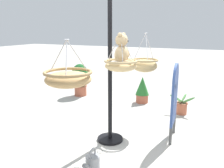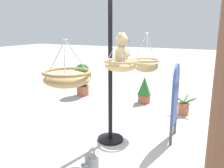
{
  "view_description": "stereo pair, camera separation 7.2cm",
  "coord_description": "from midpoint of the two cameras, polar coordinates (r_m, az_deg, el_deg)",
  "views": [
    {
      "loc": [
        3.1,
        1.53,
        1.88
      ],
      "look_at": [
        -0.04,
        0.08,
        1.05
      ],
      "focal_mm": 37.29,
      "sensor_mm": 36.0,
      "label": 1
    },
    {
      "loc": [
        3.07,
        1.59,
        1.88
      ],
      "look_at": [
        -0.04,
        0.08,
        1.05
      ],
      "focal_mm": 37.29,
      "sensor_mm": 36.0,
      "label": 2
    }
  ],
  "objects": [
    {
      "name": "display_pole_central",
      "position": [
        3.86,
        -1.02,
        -3.58
      ],
      "size": [
        0.44,
        0.44,
        2.42
      ],
      "color": "black",
      "rests_on": "ground"
    },
    {
      "name": "teddy_bear",
      "position": [
        3.46,
        1.95,
        8.02
      ],
      "size": [
        0.33,
        0.3,
        0.48
      ],
      "color": "tan"
    },
    {
      "name": "potted_plant_bushy_green",
      "position": [
        6.67,
        -8.12,
        1.43
      ],
      "size": [
        0.49,
        0.49,
        0.91
      ],
      "color": "#AD563D",
      "rests_on": "ground"
    },
    {
      "name": "hanging_basket_with_teddy",
      "position": [
        3.49,
        1.58,
        4.71
      ],
      "size": [
        0.5,
        0.5,
        0.57
      ],
      "color": "tan"
    },
    {
      "name": "potted_plant_fern_front",
      "position": [
        5.47,
        16.35,
        -5.22
      ],
      "size": [
        0.59,
        0.58,
        0.44
      ],
      "color": "#BC6042",
      "rests_on": "ground"
    },
    {
      "name": "watering_can",
      "position": [
        3.37,
        -5.46,
        -18.4
      ],
      "size": [
        0.35,
        0.2,
        0.3
      ],
      "color": "gray",
      "rests_on": "ground"
    },
    {
      "name": "hanging_basket_left_high",
      "position": [
        4.41,
        7.59,
        4.68
      ],
      "size": [
        0.49,
        0.49,
        0.72
      ],
      "color": "tan"
    },
    {
      "name": "hanging_basket_right_low",
      "position": [
        2.79,
        -11.4,
        1.44
      ],
      "size": [
        0.58,
        0.58,
        0.56
      ],
      "color": "tan"
    },
    {
      "name": "potted_plant_tall_leafy",
      "position": [
        6.05,
        7.1,
        -1.37
      ],
      "size": [
        0.35,
        0.35,
        0.68
      ],
      "color": "#AD563D",
      "rests_on": "ground"
    },
    {
      "name": "ground_plane",
      "position": [
        3.93,
        -1.87,
        -15.13
      ],
      "size": [
        40.0,
        40.0,
        0.0
      ],
      "primitive_type": "plane",
      "color": "#ADAAA3"
    },
    {
      "name": "display_sign_board",
      "position": [
        4.04,
        14.6,
        -2.59
      ],
      "size": [
        0.56,
        0.08,
        1.33
      ],
      "color": "#334C8C",
      "rests_on": "ground"
    }
  ]
}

